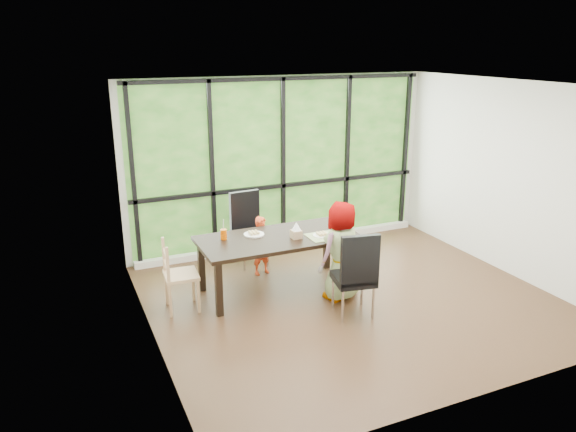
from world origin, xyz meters
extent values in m
plane|color=black|center=(0.00, 0.00, 0.00)|extent=(5.00, 5.00, 0.00)
plane|color=silver|center=(0.00, 2.25, 1.35)|extent=(5.00, 0.00, 5.00)
cube|color=#1F4815|center=(0.00, 2.23, 1.35)|extent=(4.80, 0.02, 2.65)
cube|color=silver|center=(0.00, 2.15, 0.05)|extent=(4.80, 0.12, 0.10)
cube|color=black|center=(-0.74, 0.66, 0.38)|extent=(2.15, 1.15, 0.75)
cube|color=black|center=(-0.77, 1.64, 0.54)|extent=(0.49, 0.49, 1.08)
cube|color=black|center=(-0.18, -0.34, 0.54)|extent=(0.54, 0.54, 1.08)
cube|color=tan|center=(-2.04, 0.63, 0.45)|extent=(0.43, 0.45, 0.90)
imported|color=#DE431C|center=(-0.74, 1.25, 0.43)|extent=(0.34, 0.26, 0.85)
imported|color=gray|center=(-0.13, 0.11, 0.65)|extent=(0.72, 0.57, 1.29)
cube|color=tan|center=(-0.15, 0.43, 0.75)|extent=(0.49, 0.36, 0.01)
cylinder|color=white|center=(-1.00, 0.85, 0.76)|extent=(0.27, 0.27, 0.02)
cylinder|color=white|center=(-0.20, 0.45, 0.76)|extent=(0.24, 0.24, 0.01)
cylinder|color=#E05500|center=(-1.41, 0.86, 0.82)|extent=(0.08, 0.08, 0.13)
cylinder|color=#53BC2B|center=(0.09, 0.38, 0.81)|extent=(0.07, 0.07, 0.11)
cube|color=tan|center=(-0.54, 0.51, 0.80)|extent=(0.13, 0.13, 0.11)
cylinder|color=white|center=(-1.41, 0.86, 0.92)|extent=(0.01, 0.04, 0.20)
cylinder|color=pink|center=(0.09, 0.38, 0.90)|extent=(0.01, 0.04, 0.20)
cone|color=white|center=(-0.54, 0.51, 0.91)|extent=(0.12, 0.12, 0.11)
camera|label=1|loc=(-3.34, -5.53, 3.17)|focal=34.13mm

